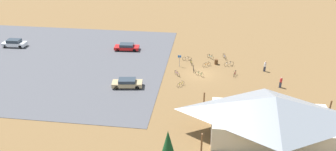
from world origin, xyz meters
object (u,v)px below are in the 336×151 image
(bicycle_blue_yard_front, at_px, (225,57))
(bicycle_red_mid_cluster, at_px, (235,73))
(lot_sign, at_px, (179,59))
(bicycle_purple_lone_west, at_px, (177,73))
(bicycle_teal_near_sign, at_px, (210,57))
(car_white_end_stall, at_px, (14,43))
(trash_bin, at_px, (216,62))
(bike_pavilion, at_px, (272,115))
(visitor_by_pavilion, at_px, (265,66))
(visitor_crossing_yard, at_px, (281,82))
(bicycle_silver_yard_center, at_px, (187,59))
(bicycle_white_lone_east, at_px, (229,64))
(car_tan_by_curb, at_px, (127,83))
(bicycle_yellow_edge_south, at_px, (191,62))
(bicycle_yellow_back_row, at_px, (181,84))
(bicycle_black_near_porch, at_px, (194,69))
(car_red_aisle_side, at_px, (127,47))
(bicycle_green_edge_north, at_px, (200,74))
(bicycle_orange_front_row, at_px, (207,65))

(bicycle_blue_yard_front, height_order, bicycle_red_mid_cluster, bicycle_blue_yard_front)
(lot_sign, xyz_separation_m, bicycle_purple_lone_west, (0.06, 3.37, -1.05))
(lot_sign, distance_m, bicycle_teal_near_sign, 6.70)
(bicycle_teal_near_sign, distance_m, car_white_end_stall, 38.23)
(trash_bin, relative_size, bicycle_blue_yard_front, 0.53)
(bike_pavilion, xyz_separation_m, car_white_end_stall, (45.34, -22.62, -2.32))
(visitor_by_pavilion, bearing_deg, visitor_crossing_yard, 106.78)
(bicycle_silver_yard_center, bearing_deg, lot_sign, 68.27)
(bicycle_teal_near_sign, distance_m, bicycle_white_lone_east, 4.21)
(bike_pavilion, xyz_separation_m, car_tan_by_curb, (19.48, -9.62, -2.39))
(bicycle_yellow_edge_south, height_order, bicycle_blue_yard_front, bicycle_blue_yard_front)
(bike_pavilion, distance_m, bicycle_teal_near_sign, 23.16)
(trash_bin, relative_size, bicycle_yellow_edge_south, 0.55)
(bicycle_teal_near_sign, distance_m, bicycle_yellow_back_row, 11.75)
(trash_bin, xyz_separation_m, bicycle_yellow_edge_south, (4.32, 0.56, -0.09))
(lot_sign, height_order, bicycle_white_lone_east, lot_sign)
(lot_sign, xyz_separation_m, bicycle_black_near_porch, (-2.52, 1.51, -1.06))
(lot_sign, xyz_separation_m, car_white_end_stall, (32.98, -4.80, -0.63))
(car_tan_by_curb, relative_size, visitor_by_pavilion, 2.61)
(bicycle_black_near_porch, height_order, car_red_aisle_side, car_red_aisle_side)
(bike_pavilion, height_order, bicycle_silver_yard_center, bike_pavilion)
(bicycle_green_edge_north, height_order, car_tan_by_curb, car_tan_by_curb)
(bicycle_purple_lone_west, distance_m, car_white_end_stall, 33.93)
(bicycle_green_edge_north, bearing_deg, lot_sign, -40.89)
(bicycle_yellow_edge_south, bearing_deg, bicycle_purple_lone_west, 66.23)
(bicycle_yellow_edge_south, bearing_deg, visitor_crossing_yard, 154.76)
(bike_pavilion, relative_size, bicycle_red_mid_cluster, 9.59)
(bike_pavilion, relative_size, lot_sign, 7.29)
(lot_sign, bearing_deg, bicycle_purple_lone_west, 88.97)
(lot_sign, distance_m, bicycle_orange_front_row, 4.80)
(lot_sign, relative_size, car_tan_by_curb, 0.47)
(bicycle_purple_lone_west, bearing_deg, bicycle_yellow_back_row, 104.88)
(bicycle_teal_near_sign, bearing_deg, car_red_aisle_side, -6.84)
(bicycle_teal_near_sign, xyz_separation_m, visitor_by_pavilion, (-9.01, 4.05, 0.57))
(bicycle_silver_yard_center, relative_size, bicycle_red_mid_cluster, 0.99)
(bicycle_red_mid_cluster, distance_m, bicycle_yellow_back_row, 9.60)
(bicycle_teal_near_sign, relative_size, visitor_crossing_yard, 0.72)
(lot_sign, height_order, bicycle_yellow_edge_south, lot_sign)
(lot_sign, height_order, car_tan_by_curb, lot_sign)
(bicycle_teal_near_sign, bearing_deg, bicycle_orange_front_row, 80.09)
(bicycle_yellow_edge_south, height_order, bicycle_white_lone_east, bicycle_white_lone_east)
(bicycle_yellow_back_row, relative_size, visitor_crossing_yard, 0.73)
(bicycle_yellow_back_row, bearing_deg, bicycle_orange_front_row, -116.73)
(bicycle_teal_near_sign, distance_m, bicycle_purple_lone_west, 9.12)
(bike_pavilion, height_order, bicycle_black_near_porch, bike_pavilion)
(bicycle_white_lone_east, xyz_separation_m, visitor_crossing_yard, (-7.39, 6.65, 0.53))
(trash_bin, distance_m, car_white_end_stall, 39.38)
(car_white_end_stall, bearing_deg, visitor_crossing_yard, 168.29)
(bike_pavilion, bearing_deg, visitor_by_pavilion, -96.07)
(bicycle_blue_yard_front, xyz_separation_m, bicycle_yellow_back_row, (6.93, 11.23, -0.05))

